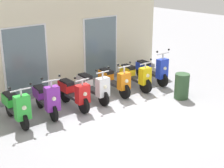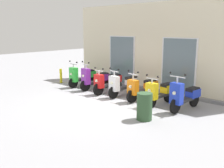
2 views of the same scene
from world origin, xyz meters
name	(u,v)px [view 2 (image 2 of 2)]	position (x,y,z in m)	size (l,w,h in m)	color
ground_plane	(102,103)	(0.00, 0.00, 0.00)	(40.00, 40.00, 0.00)	#939399
storefront_facade	(150,49)	(0.00, 2.95, 1.78)	(8.43, 0.50, 3.69)	beige
scooter_green	(82,76)	(-2.59, 1.28, 0.49)	(0.61, 1.51, 1.22)	black
scooter_purple	(95,78)	(-1.70, 1.25, 0.49)	(0.61, 1.55, 1.28)	black
scooter_red	(108,82)	(-0.83, 1.18, 0.47)	(0.53, 1.55, 1.13)	black
scooter_white	(123,84)	(-0.05, 1.26, 0.48)	(0.52, 1.61, 1.19)	black
scooter_orange	(142,88)	(0.85, 1.31, 0.46)	(0.53, 1.63, 1.17)	black
scooter_yellow	(160,92)	(1.71, 1.19, 0.46)	(0.53, 1.56, 1.14)	black
scooter_blue	(185,96)	(2.61, 1.25, 0.49)	(0.60, 1.62, 1.31)	black
curb_bollard	(61,76)	(-3.97, 1.09, 0.35)	(0.12, 0.12, 0.70)	yellow
trash_bin	(144,107)	(2.20, -0.40, 0.41)	(0.45, 0.45, 0.81)	#2D4C2D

